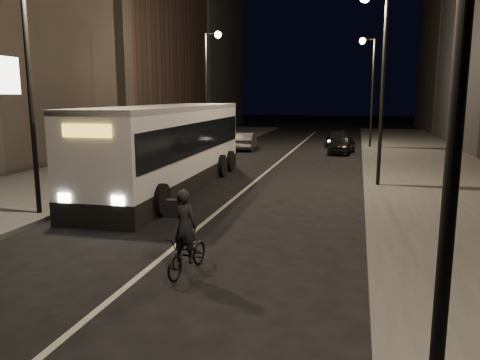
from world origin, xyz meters
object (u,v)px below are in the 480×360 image
Objects in this scene: streetlight_right_far at (369,78)px; car_far at (337,139)px; car_mid at (245,141)px; city_bus at (170,144)px; streetlight_right_mid at (377,64)px; cyclist_on_bicycle at (187,246)px; streetlight_left_near at (34,52)px; streetlight_left_far at (209,76)px; car_near at (342,144)px.

car_far is at bearing 158.72° from streetlight_right_far.
car_far is at bearing -157.13° from car_mid.
city_bus is (-8.60, -18.21, -3.40)m from streetlight_right_far.
streetlight_right_mid is 9.50m from city_bus.
car_far is at bearing 93.56° from cyclist_on_bicycle.
cyclist_on_bicycle is at bearing 94.10° from car_mid.
city_bus is at bearing 70.33° from streetlight_left_near.
streetlight_left_near is 26.69m from car_far.
streetlight_left_far is 10.42m from car_near.
cyclist_on_bicycle is 25.14m from car_mid.
streetlight_right_far is 6.09m from car_near.
car_near is (8.93, 20.55, -4.72)m from streetlight_left_near.
streetlight_left_far is 22.98m from cyclist_on_bicycle.
streetlight_left_near is at bearing 158.29° from cyclist_on_bicycle.
streetlight_right_mid is 0.60× the size of city_bus.
streetlight_right_mid reaches higher than car_mid.
streetlight_left_far reaches higher than car_far.
streetlight_right_mid reaches higher than car_near.
streetlight_left_near reaches higher than car_far.
car_far is at bearing 104.01° from car_near.
cyclist_on_bicycle is at bearing -67.17° from city_bus.
streetlight_left_far is (0.00, 18.00, 0.00)m from streetlight_left_near.
city_bus is at bearing -80.39° from streetlight_left_far.
city_bus is at bearing 122.26° from cyclist_on_bicycle.
streetlight_right_mid and streetlight_left_far have the same top height.
cyclist_on_bicycle is at bearing -99.62° from car_far.
car_far is (-2.22, 0.86, -4.75)m from streetlight_right_far.
streetlight_left_far reaches higher than car_mid.
cyclist_on_bicycle is (6.33, -3.58, -4.70)m from streetlight_left_near.
streetlight_left_near is 4.07× the size of cyclist_on_bicycle.
city_bus is 3.20× the size of car_far.
streetlight_left_near is at bearing -111.29° from city_bus.
streetlight_left_far is 11.87m from car_far.
streetlight_right_mid is 14.62m from streetlight_left_far.
streetlight_left_near is 1.93× the size of car_far.
cyclist_on_bicycle is 0.47× the size of car_far.
car_mid reaches higher than car_near.
city_bus reaches higher than cyclist_on_bicycle.
streetlight_right_far is 10.46m from car_mid.
streetlight_right_mid is 1.00× the size of streetlight_left_near.
streetlight_left_far is at bearing 97.99° from city_bus.
streetlight_left_far is at bearing -150.64° from streetlight_right_far.
car_mid is 0.94× the size of car_far.
streetlight_left_far is (-10.66, -6.00, 0.00)m from streetlight_right_far.
streetlight_right_mid is at bearing -43.16° from streetlight_left_far.
city_bus is at bearing -113.85° from car_far.
streetlight_right_far is 1.00× the size of streetlight_left_near.
car_near is (-1.73, 12.55, -4.72)m from streetlight_right_mid.
streetlight_right_far is at bearing -168.47° from car_mid.
streetlight_right_far is at bearing -26.64° from car_far.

